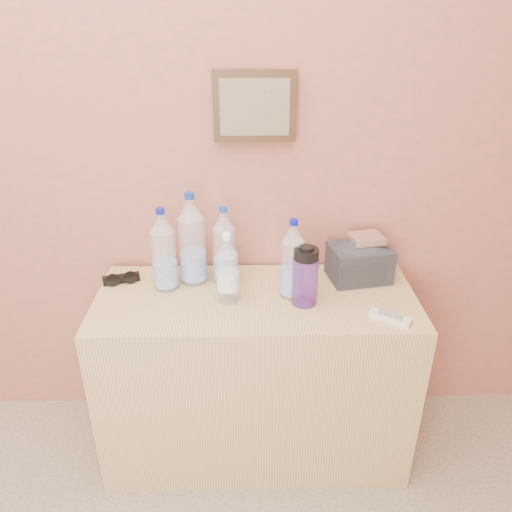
{
  "coord_description": "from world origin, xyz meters",
  "views": [
    {
      "loc": [
        0.47,
        0.13,
        1.73
      ],
      "look_at": [
        0.5,
        1.71,
        0.93
      ],
      "focal_mm": 35.0,
      "sensor_mm": 36.0,
      "label": 1
    }
  ],
  "objects": [
    {
      "name": "nalgene_bottle",
      "position": [
        0.68,
        1.68,
        0.86
      ],
      "size": [
        0.09,
        0.09,
        0.23
      ],
      "rotation": [
        0.0,
        0.0,
        -0.43
      ],
      "color": "#55238D",
      "rests_on": "dresser"
    },
    {
      "name": "pet_small",
      "position": [
        0.4,
        1.71,
        0.87
      ],
      "size": [
        0.08,
        0.08,
        0.27
      ],
      "rotation": [
        0.0,
        0.0,
        0.08
      ],
      "color": "white",
      "rests_on": "dresser"
    },
    {
      "name": "foil_packet",
      "position": [
        0.93,
        1.87,
        0.92
      ],
      "size": [
        0.14,
        0.12,
        0.03
      ],
      "primitive_type": "cube",
      "rotation": [
        0.0,
        0.0,
        0.18
      ],
      "color": "white",
      "rests_on": "toiletry_bag"
    },
    {
      "name": "pet_large_b",
      "position": [
        0.26,
        1.85,
        0.91
      ],
      "size": [
        0.1,
        0.1,
        0.37
      ],
      "rotation": [
        0.0,
        0.0,
        0.28
      ],
      "color": "silver",
      "rests_on": "dresser"
    },
    {
      "name": "pet_large_d",
      "position": [
        0.63,
        1.74,
        0.89
      ],
      "size": [
        0.08,
        0.08,
        0.31
      ],
      "rotation": [
        0.0,
        0.0,
        0.42
      ],
      "color": "silver",
      "rests_on": "dresser"
    },
    {
      "name": "dresser",
      "position": [
        0.5,
        1.73,
        0.38
      ],
      "size": [
        1.2,
        0.5,
        0.75
      ],
      "primitive_type": "cube",
      "color": "#A5734C",
      "rests_on": "ground"
    },
    {
      "name": "picture_frame",
      "position": [
        0.5,
        1.98,
        1.4
      ],
      "size": [
        0.3,
        0.03,
        0.25
      ],
      "primitive_type": null,
      "color": "#382311",
      "rests_on": "room_shell"
    },
    {
      "name": "toiletry_bag",
      "position": [
        0.91,
        1.86,
        0.83
      ],
      "size": [
        0.26,
        0.2,
        0.16
      ],
      "primitive_type": null,
      "rotation": [
        0.0,
        0.0,
        0.18
      ],
      "color": "black",
      "rests_on": "dresser"
    },
    {
      "name": "pet_large_c",
      "position": [
        0.38,
        1.85,
        0.89
      ],
      "size": [
        0.09,
        0.09,
        0.31
      ],
      "rotation": [
        0.0,
        0.0,
        -0.38
      ],
      "color": "silver",
      "rests_on": "dresser"
    },
    {
      "name": "sunglasses",
      "position": [
        -0.02,
        1.84,
        0.77
      ],
      "size": [
        0.15,
        0.09,
        0.04
      ],
      "primitive_type": null,
      "rotation": [
        0.0,
        0.0,
        0.3
      ],
      "color": "black",
      "rests_on": "dresser"
    },
    {
      "name": "ac_remote",
      "position": [
        0.96,
        1.57,
        0.76
      ],
      "size": [
        0.14,
        0.11,
        0.02
      ],
      "primitive_type": "cube",
      "rotation": [
        0.0,
        0.0,
        -0.57
      ],
      "color": "beige",
      "rests_on": "dresser"
    },
    {
      "name": "pet_large_a",
      "position": [
        0.16,
        1.8,
        0.9
      ],
      "size": [
        0.09,
        0.09,
        0.33
      ],
      "rotation": [
        0.0,
        0.0,
        -0.39
      ],
      "color": "#C7E8FF",
      "rests_on": "dresser"
    }
  ]
}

